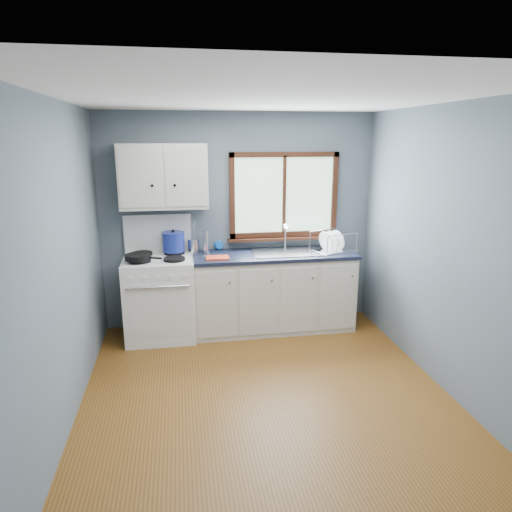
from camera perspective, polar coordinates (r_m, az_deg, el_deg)
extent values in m
cube|color=brown|center=(4.19, 1.44, -17.35)|extent=(3.20, 3.60, 0.02)
cube|color=white|center=(3.57, 1.71, 19.42)|extent=(3.20, 3.60, 0.02)
cube|color=slate|center=(5.43, -2.12, 4.40)|extent=(3.20, 0.02, 2.50)
cube|color=slate|center=(2.05, 11.58, -13.47)|extent=(3.20, 0.02, 2.50)
cube|color=slate|center=(3.74, -23.47, -1.51)|extent=(0.02, 3.60, 2.50)
cube|color=slate|center=(4.29, 23.17, 0.48)|extent=(0.02, 3.60, 2.50)
cube|color=white|center=(5.26, -11.89, -5.16)|extent=(0.76, 0.65, 0.92)
cube|color=white|center=(5.38, -12.16, 2.78)|extent=(0.76, 0.05, 0.44)
cube|color=silver|center=(5.13, -12.16, -0.26)|extent=(0.72, 0.59, 0.01)
cylinder|color=black|center=(4.99, -14.30, -0.55)|extent=(0.23, 0.23, 0.03)
cylinder|color=black|center=(4.97, -10.17, -0.38)|extent=(0.23, 0.23, 0.03)
cylinder|color=black|center=(5.28, -14.06, 0.28)|extent=(0.23, 0.23, 0.03)
cylinder|color=black|center=(5.26, -10.15, 0.45)|extent=(0.23, 0.23, 0.03)
cylinder|color=silver|center=(4.86, -12.18, -3.85)|extent=(0.66, 0.02, 0.02)
cube|color=silver|center=(4.98, -11.98, -7.05)|extent=(0.66, 0.01, 0.55)
cube|color=silver|center=(5.39, 2.16, -4.60)|extent=(1.85, 0.60, 0.88)
cube|color=black|center=(5.55, 2.08, -8.43)|extent=(1.85, 0.54, 0.08)
cube|color=black|center=(5.26, 2.21, 0.15)|extent=(1.89, 0.64, 0.04)
cube|color=silver|center=(5.29, 4.12, 0.47)|extent=(0.84, 0.46, 0.01)
cube|color=silver|center=(5.27, 1.99, -0.39)|extent=(0.36, 0.40, 0.14)
cube|color=silver|center=(5.36, 6.19, -0.20)|extent=(0.36, 0.40, 0.14)
cylinder|color=silver|center=(5.45, 3.65, 2.37)|extent=(0.02, 0.02, 0.28)
cylinder|color=silver|center=(5.36, 3.85, 3.57)|extent=(0.02, 0.16, 0.02)
sphere|color=silver|center=(5.42, 3.68, 3.82)|extent=(0.04, 0.04, 0.04)
cube|color=#9EC6A8|center=(5.46, 3.50, 7.62)|extent=(1.22, 0.01, 0.92)
cube|color=#3B1C0F|center=(5.41, 3.62, 12.54)|extent=(1.30, 0.05, 0.06)
cube|color=#3B1C0F|center=(5.52, 3.47, 2.75)|extent=(1.30, 0.05, 0.06)
cube|color=#3B1C0F|center=(5.34, -3.01, 7.46)|extent=(0.06, 0.05, 1.00)
cube|color=#3B1C0F|center=(5.62, 9.77, 7.63)|extent=(0.06, 0.05, 1.00)
cube|color=#3B1C0F|center=(5.44, 3.54, 7.59)|extent=(0.03, 0.05, 0.92)
cube|color=#3B1C0F|center=(5.50, 3.53, 2.17)|extent=(1.36, 0.10, 0.03)
cube|color=silver|center=(5.14, -11.48, 9.73)|extent=(0.95, 0.32, 0.70)
cube|color=silver|center=(4.99, -14.30, 9.44)|extent=(0.44, 0.01, 0.62)
cube|color=silver|center=(4.97, -8.76, 9.70)|extent=(0.44, 0.01, 0.62)
sphere|color=black|center=(4.97, -12.86, 8.58)|extent=(0.03, 0.03, 0.03)
sphere|color=black|center=(4.97, -10.12, 8.71)|extent=(0.03, 0.03, 0.03)
cylinder|color=black|center=(4.98, -14.54, -0.10)|extent=(0.36, 0.36, 0.05)
cube|color=black|center=(4.89, -12.51, -0.25)|extent=(0.15, 0.09, 0.02)
cylinder|color=navy|center=(5.24, -10.26, 1.71)|extent=(0.25, 0.25, 0.21)
cylinder|color=navy|center=(5.21, -10.32, 2.88)|extent=(0.26, 0.26, 0.01)
sphere|color=black|center=(5.21, -10.33, 3.08)|extent=(0.04, 0.04, 0.04)
cylinder|color=silver|center=(5.29, -7.80, 1.27)|extent=(0.14, 0.14, 0.16)
cylinder|color=silver|center=(5.27, -7.63, 3.11)|extent=(0.01, 0.01, 0.24)
cylinder|color=silver|center=(5.27, -8.12, 3.33)|extent=(0.01, 0.01, 0.29)
cylinder|color=silver|center=(5.24, -7.83, 2.91)|extent=(0.01, 0.01, 0.22)
cylinder|color=silver|center=(5.24, -6.29, 1.77)|extent=(0.08, 0.08, 0.27)
imported|color=blue|center=(5.37, -4.58, 2.17)|extent=(0.13, 0.13, 0.28)
cube|color=#CA4123|center=(5.03, -4.85, -0.21)|extent=(0.26, 0.19, 0.02)
cube|color=silver|center=(5.46, 9.57, 0.79)|extent=(0.55, 0.49, 0.02)
cylinder|color=silver|center=(5.17, 8.94, 1.22)|extent=(0.01, 0.01, 0.22)
cylinder|color=silver|center=(5.46, 12.47, 1.74)|extent=(0.01, 0.01, 0.22)
cylinder|color=silver|center=(5.42, 6.75, 1.91)|extent=(0.01, 0.01, 0.22)
cylinder|color=silver|center=(5.69, 10.24, 2.38)|extent=(0.01, 0.01, 0.22)
cylinder|color=silver|center=(5.29, 10.81, 2.64)|extent=(0.41, 0.17, 0.01)
cylinder|color=silver|center=(5.53, 8.58, 3.25)|extent=(0.41, 0.17, 0.01)
cylinder|color=white|center=(5.36, 8.73, 1.81)|extent=(0.14, 0.25, 0.24)
cylinder|color=white|center=(5.42, 9.45, 1.91)|extent=(0.14, 0.25, 0.24)
cylinder|color=white|center=(5.47, 10.15, 2.01)|extent=(0.14, 0.25, 0.24)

